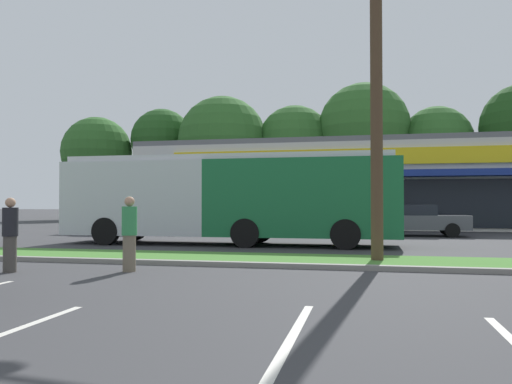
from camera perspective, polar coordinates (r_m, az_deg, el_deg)
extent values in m
cube|color=#427A2D|center=(13.62, -3.30, -7.39)|extent=(56.00, 2.20, 0.12)
cube|color=gray|center=(12.46, -4.82, -7.97)|extent=(56.00, 0.24, 0.12)
cube|color=silver|center=(5.41, 3.03, -17.45)|extent=(0.12, 4.80, 0.01)
cube|color=beige|center=(35.39, 11.68, 0.37)|extent=(27.55, 12.44, 5.03)
cube|color=black|center=(29.11, 11.57, -1.26)|extent=(23.14, 0.08, 2.62)
cube|color=navy|center=(28.50, 11.54, 1.98)|extent=(25.90, 1.40, 0.35)
cube|color=yellow|center=(29.19, 11.55, 3.89)|extent=(22.04, 0.16, 0.91)
cube|color=slate|center=(35.56, 11.66, 4.67)|extent=(27.55, 12.44, 0.30)
cylinder|color=#473323|center=(51.32, -17.35, -0.69)|extent=(0.44, 0.44, 3.98)
sphere|color=#2D6026|center=(51.56, -17.32, 4.30)|extent=(6.65, 6.65, 6.65)
cylinder|color=#473323|center=(49.92, -10.45, 0.11)|extent=(0.44, 0.44, 5.40)
sphere|color=#23511E|center=(50.28, -10.43, 5.73)|extent=(5.94, 5.94, 5.94)
cylinder|color=#473323|center=(46.28, -3.76, -0.58)|extent=(0.44, 0.44, 4.15)
sphere|color=#2D6026|center=(46.63, -3.75, 5.70)|extent=(8.06, 8.06, 8.06)
cylinder|color=#473323|center=(46.09, 4.37, -0.42)|extent=(0.44, 0.44, 4.40)
sphere|color=#2D6026|center=(46.41, 4.36, 5.44)|extent=(6.78, 6.78, 6.78)
cylinder|color=#473323|center=(45.56, 11.97, 0.01)|extent=(0.44, 0.44, 5.03)
sphere|color=#2D6026|center=(46.01, 11.94, 6.90)|extent=(8.01, 8.01, 8.01)
cylinder|color=#473323|center=(46.13, 19.53, -0.31)|extent=(0.44, 0.44, 4.47)
sphere|color=#2D6026|center=(46.42, 19.49, 5.28)|extent=(6.08, 6.08, 6.08)
cylinder|color=#4C3826|center=(13.63, 13.23, 16.60)|extent=(0.30, 0.30, 11.38)
cube|color=#196638|center=(18.28, 5.28, -0.68)|extent=(6.75, 2.57, 2.70)
cube|color=silver|center=(19.98, -12.44, -0.71)|extent=(5.52, 2.56, 2.70)
cube|color=silver|center=(18.89, -3.08, 3.70)|extent=(11.77, 2.32, 0.20)
cube|color=black|center=(20.09, -2.09, 0.65)|extent=(11.27, 0.09, 1.19)
cube|color=black|center=(21.30, -19.26, 0.17)|extent=(0.06, 2.17, 1.51)
cylinder|color=black|center=(19.37, -16.39, -4.22)|extent=(1.00, 0.30, 1.00)
cylinder|color=black|center=(21.45, -13.37, -3.95)|extent=(1.00, 0.30, 1.00)
cylinder|color=black|center=(17.48, -1.20, -4.60)|extent=(1.00, 0.30, 1.00)
cylinder|color=black|center=(19.76, 0.40, -4.21)|extent=(1.00, 0.30, 1.00)
cylinder|color=black|center=(17.01, 9.94, -4.67)|extent=(1.00, 0.30, 1.00)
cylinder|color=black|center=(19.35, 10.23, -4.26)|extent=(1.00, 0.30, 1.00)
cube|color=#515459|center=(24.89, 17.58, -3.22)|extent=(4.46, 1.80, 0.65)
cube|color=black|center=(24.86, 17.06, -1.93)|extent=(2.01, 1.59, 0.48)
cylinder|color=black|center=(25.92, 20.45, -3.83)|extent=(0.64, 0.22, 0.64)
cylinder|color=black|center=(24.22, 21.04, -4.01)|extent=(0.64, 0.22, 0.64)
cylinder|color=black|center=(25.67, 14.33, -3.90)|extent=(0.64, 0.22, 0.64)
cylinder|color=black|center=(23.96, 14.48, -4.09)|extent=(0.64, 0.22, 0.64)
cube|color=navy|center=(26.53, -15.82, -3.06)|extent=(4.17, 1.82, 0.69)
cube|color=black|center=(26.43, -15.42, -1.79)|extent=(1.88, 1.60, 0.50)
cylinder|color=black|center=(26.44, -19.19, -3.79)|extent=(0.64, 0.22, 0.64)
cylinder|color=black|center=(27.93, -17.34, -3.67)|extent=(0.64, 0.22, 0.64)
cylinder|color=black|center=(25.19, -14.15, -3.95)|extent=(0.64, 0.22, 0.64)
cylinder|color=black|center=(26.75, -12.51, -3.80)|extent=(0.64, 0.22, 0.64)
cylinder|color=#726651|center=(11.76, -13.94, -6.65)|extent=(0.29, 0.29, 0.81)
cylinder|color=#338C4C|center=(11.72, -13.92, -3.13)|extent=(0.34, 0.34, 0.64)
sphere|color=tan|center=(11.71, -13.91, -1.03)|extent=(0.22, 0.22, 0.22)
cylinder|color=#47423D|center=(12.50, -25.73, -6.27)|extent=(0.28, 0.28, 0.79)
cylinder|color=black|center=(12.46, -25.70, -3.01)|extent=(0.33, 0.33, 0.63)
sphere|color=tan|center=(12.45, -25.68, -1.07)|extent=(0.22, 0.22, 0.22)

